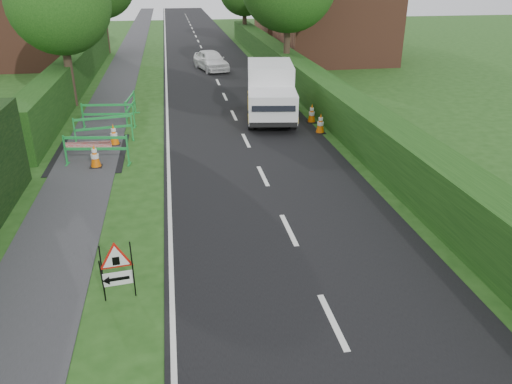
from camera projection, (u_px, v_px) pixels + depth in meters
ground at (197, 381)px, 7.71m from camera, size 120.00×120.00×0.00m
road_surface at (202, 49)px, 39.57m from camera, size 6.00×90.00×0.02m
footpath at (131, 50)px, 38.73m from camera, size 2.00×90.00×0.02m
hedge_west_far at (79, 87)px, 26.73m from camera, size 1.00×24.00×1.80m
hedge_east at (317, 106)px, 23.10m from camera, size 1.20×50.00×1.50m
house_west at (10, 18)px, 31.98m from camera, size 7.50×7.40×7.88m
house_east_a at (334, 16)px, 33.39m from camera, size 7.50×7.40×7.88m
house_east_b at (298, 3)px, 46.13m from camera, size 7.50×7.40×7.88m
tree_nw at (59, 3)px, 21.36m from camera, size 4.40×4.40×6.70m
triangle_sign at (115, 267)px, 9.32m from camera, size 0.79×0.79×1.05m
works_van at (271, 91)px, 20.84m from camera, size 2.57×5.02×2.19m
traffic_cone_0 at (320, 123)px, 19.17m from camera, size 0.38×0.38×0.79m
traffic_cone_1 at (312, 113)px, 20.50m from camera, size 0.38×0.38×0.79m
traffic_cone_2 at (287, 97)px, 23.09m from camera, size 0.38×0.38×0.79m
traffic_cone_3 at (95, 156)px, 15.85m from camera, size 0.38×0.38×0.79m
traffic_cone_4 at (114, 134)px, 17.87m from camera, size 0.38×0.38×0.79m
ped_barrier_0 at (96, 146)px, 15.95m from camera, size 2.09×0.66×1.00m
ped_barrier_1 at (103, 126)px, 18.04m from camera, size 2.09×0.66×1.00m
ped_barrier_2 at (108, 112)px, 19.74m from camera, size 2.09×0.60×1.00m
ped_barrier_3 at (130, 105)px, 20.83m from camera, size 0.59×2.09×1.00m
redwhite_plank at (90, 158)px, 16.78m from camera, size 1.50×0.10×0.25m
hatchback_car at (211, 60)px, 31.02m from camera, size 2.26×3.85×1.23m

